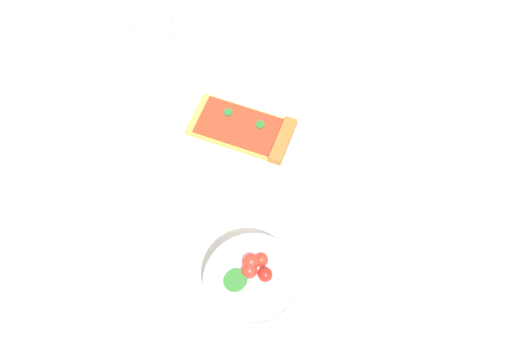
{
  "coord_description": "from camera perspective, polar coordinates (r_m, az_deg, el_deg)",
  "views": [
    {
      "loc": [
        0.26,
        0.38,
        0.84
      ],
      "look_at": [
        0.01,
        0.04,
        0.03
      ],
      "focal_mm": 42.88,
      "sensor_mm": 36.0,
      "label": 1
    }
  ],
  "objects": [
    {
      "name": "soda_glass",
      "position": [
        1.02,
        -9.26,
        11.86
      ],
      "size": [
        0.07,
        0.07,
        0.13
      ],
      "color": "silver",
      "rests_on": "ground_plane"
    },
    {
      "name": "paper_napkin",
      "position": [
        0.92,
        12.51,
        -6.38
      ],
      "size": [
        0.14,
        0.11,
        0.0
      ],
      "primitive_type": "cube",
      "rotation": [
        0.0,
        0.0,
        0.09
      ],
      "color": "silver",
      "rests_on": "ground_plane"
    },
    {
      "name": "plate",
      "position": [
        0.96,
        -1.96,
        2.34
      ],
      "size": [
        0.27,
        0.27,
        0.01
      ],
      "primitive_type": "cylinder",
      "color": "white",
      "rests_on": "ground_plane"
    },
    {
      "name": "salad_bowl",
      "position": [
        0.84,
        -0.23,
        -10.69
      ],
      "size": [
        0.13,
        0.13,
        0.08
      ],
      "color": "white",
      "rests_on": "ground_plane"
    },
    {
      "name": "ground_plane",
      "position": [
        0.95,
        -1.32,
        1.17
      ],
      "size": [
        2.4,
        2.4,
        0.0
      ],
      "primitive_type": "plane",
      "color": "beige",
      "rests_on": "ground"
    },
    {
      "name": "pizza_slice_main",
      "position": [
        0.96,
        -0.78,
        3.82
      ],
      "size": [
        0.15,
        0.18,
        0.02
      ],
      "color": "gold",
      "rests_on": "plate"
    }
  ]
}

